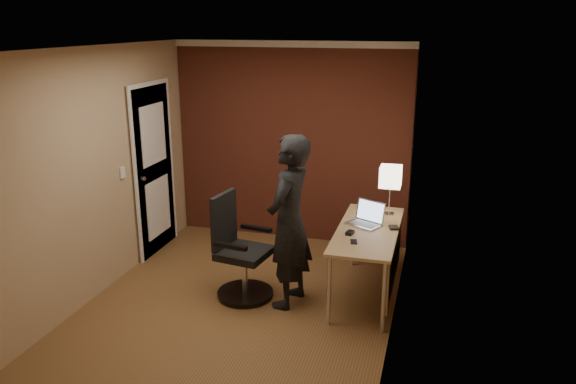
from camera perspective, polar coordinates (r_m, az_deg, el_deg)
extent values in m
plane|color=brown|center=(5.75, -4.93, -11.35)|extent=(4.00, 4.00, 0.00)
plane|color=white|center=(5.07, -5.66, 14.38)|extent=(4.00, 4.00, 0.00)
plane|color=tan|center=(7.12, 0.40, 5.05)|extent=(3.00, 0.00, 3.00)
plane|color=tan|center=(3.59, -16.63, -8.00)|extent=(3.00, 0.00, 3.00)
plane|color=tan|center=(5.96, -18.91, 1.74)|extent=(0.00, 4.00, 4.00)
plane|color=tan|center=(4.96, 11.17, -0.62)|extent=(0.00, 4.00, 4.00)
cube|color=brown|center=(7.09, 0.34, 5.00)|extent=(2.98, 0.06, 2.50)
cube|color=silver|center=(6.93, 0.33, 14.82)|extent=(3.00, 0.08, 0.08)
cube|color=silver|center=(3.32, -18.05, 11.62)|extent=(3.00, 0.08, 0.08)
cube|color=silver|center=(5.76, -19.74, 13.41)|extent=(0.08, 4.00, 0.08)
cube|color=silver|center=(4.75, 11.53, 13.48)|extent=(0.08, 4.00, 0.08)
cube|color=silver|center=(6.91, -13.50, 2.07)|extent=(0.05, 0.82, 2.02)
cube|color=silver|center=(6.90, -13.39, 2.06)|extent=(0.02, 0.92, 2.12)
cylinder|color=silver|center=(6.61, -14.52, 1.33)|extent=(0.05, 0.05, 0.05)
cube|color=silver|center=(6.34, -16.47, 1.90)|extent=(0.02, 0.08, 0.12)
cube|color=tan|center=(5.69, 8.12, -3.85)|extent=(0.60, 1.50, 0.03)
cube|color=tan|center=(5.77, 10.78, -6.73)|extent=(0.02, 1.38, 0.54)
cylinder|color=silver|center=(5.25, 4.19, -9.94)|extent=(0.04, 0.04, 0.70)
cylinder|color=silver|center=(6.49, 6.62, -4.57)|extent=(0.04, 0.04, 0.70)
cylinder|color=silver|center=(5.19, 9.70, -10.50)|extent=(0.04, 0.04, 0.70)
cylinder|color=silver|center=(6.44, 11.02, -4.96)|extent=(0.04, 0.04, 0.70)
cube|color=silver|center=(6.13, 10.17, -2.20)|extent=(0.11, 0.11, 0.01)
cylinder|color=silver|center=(6.08, 10.25, -0.80)|extent=(0.01, 0.01, 0.30)
cube|color=white|center=(6.00, 10.38, 1.57)|extent=(0.22, 0.22, 0.22)
cube|color=silver|center=(5.78, 7.68, -3.28)|extent=(0.40, 0.35, 0.01)
cube|color=silver|center=(5.83, 8.37, -1.90)|extent=(0.32, 0.20, 0.22)
cube|color=#B2CCF2|center=(5.82, 8.36, -1.93)|extent=(0.29, 0.17, 0.19)
cube|color=gray|center=(5.76, 7.67, -3.23)|extent=(0.31, 0.24, 0.00)
cube|color=black|center=(5.51, 6.30, -4.13)|extent=(0.08, 0.11, 0.03)
cube|color=black|center=(5.33, 6.70, -5.03)|extent=(0.08, 0.12, 0.01)
cube|color=black|center=(5.73, 10.69, -3.56)|extent=(0.12, 0.13, 0.02)
cylinder|color=black|center=(5.89, -4.36, -10.15)|extent=(0.58, 0.58, 0.03)
cylinder|color=silver|center=(5.79, -4.41, -8.25)|extent=(0.06, 0.06, 0.43)
cube|color=black|center=(5.70, -4.46, -6.20)|extent=(0.54, 0.54, 0.07)
cube|color=black|center=(5.69, -6.54, -2.85)|extent=(0.12, 0.43, 0.57)
cube|color=black|center=(5.85, -3.24, -3.69)|extent=(0.35, 0.11, 0.04)
cube|color=black|center=(5.42, -5.87, -5.50)|extent=(0.35, 0.11, 0.04)
imported|color=black|center=(5.43, 0.13, -3.07)|extent=(0.50, 0.68, 1.72)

